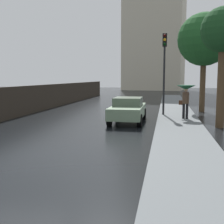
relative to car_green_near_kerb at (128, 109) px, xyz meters
The scene contains 7 objects.
ground 7.87m from the car_green_near_kerb, 108.37° to the right, with size 120.00×120.00×0.00m, color black.
sidewalk_strip 7.91m from the car_green_near_kerb, 70.52° to the right, with size 2.20×60.00×0.14m, color slate.
car_green_near_kerb is the anchor object (origin of this frame).
pedestrian_with_umbrella_near 3.29m from the car_green_near_kerb, 17.20° to the left, with size 1.02×1.02×1.81m.
traffic_light 4.16m from the car_green_near_kerb, 54.20° to the left, with size 0.26×0.39×4.79m.
street_tree_near 8.34m from the car_green_near_kerb, 52.06° to the left, with size 3.57×3.57×6.70m.
street_tree_mid 5.90m from the car_green_near_kerb, 10.93° to the right, with size 2.09×2.09×5.59m.
Camera 1 is at (4.44, -7.82, 2.38)m, focal length 46.82 mm.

